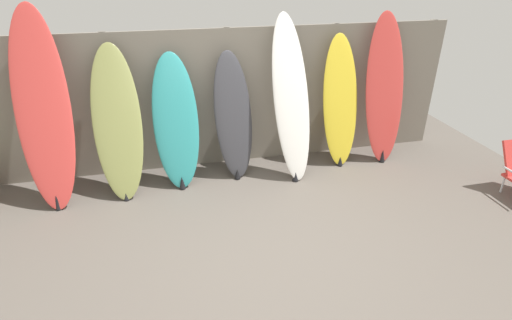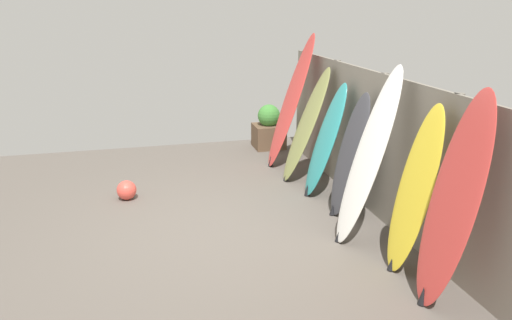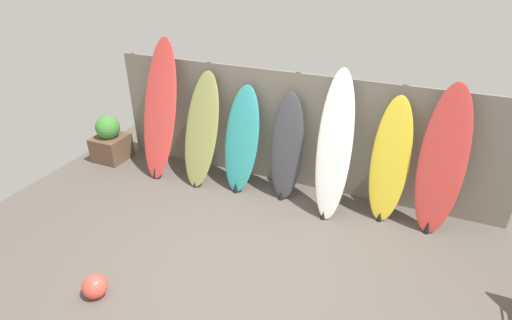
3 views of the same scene
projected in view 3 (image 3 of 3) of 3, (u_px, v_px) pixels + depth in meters
The scene contains 11 objects.
ground at pixel (240, 261), 4.84m from camera, with size 7.68×7.68×0.00m, color #5B544C.
fence_back at pixel (295, 131), 6.04m from camera, with size 6.08×0.11×1.80m.
surfboard_red_0 at pixel (160, 111), 6.33m from camera, with size 0.61×0.81×2.16m.
surfboard_olive_1 at pixel (201, 130), 6.18m from camera, with size 0.55×0.72×1.72m.
surfboard_teal_2 at pixel (242, 140), 6.01m from camera, with size 0.54×0.58×1.59m.
surfboard_charcoal_3 at pixel (287, 148), 5.81m from camera, with size 0.54×0.52×1.58m.
surfboard_white_4 at pixel (334, 147), 5.37m from camera, with size 0.55×0.77×2.00m.
surfboard_yellow_5 at pixel (390, 162), 5.30m from camera, with size 0.52×0.46×1.72m.
surfboard_red_6 at pixel (442, 163), 5.01m from camera, with size 0.59×0.49×1.97m.
planter_box at pixel (110, 141), 7.00m from camera, with size 0.52×0.55×0.82m.
beach_ball at pixel (95, 286), 4.31m from camera, with size 0.27×0.27×0.27m, color #E54C3F.
Camera 3 is at (1.62, -3.31, 3.38)m, focal length 28.00 mm.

